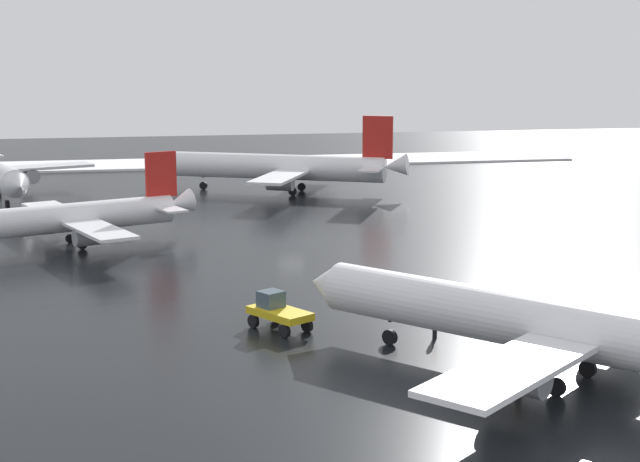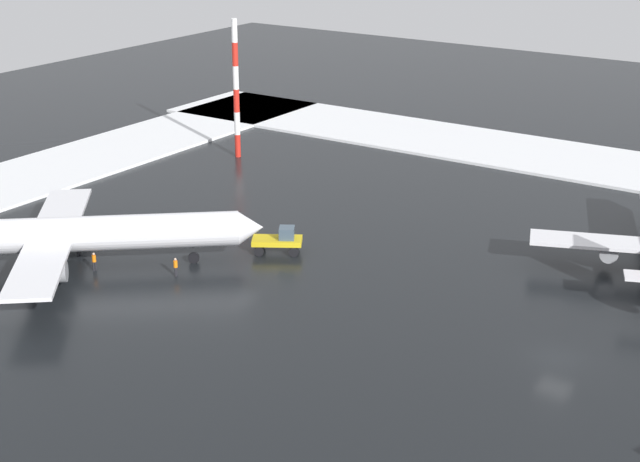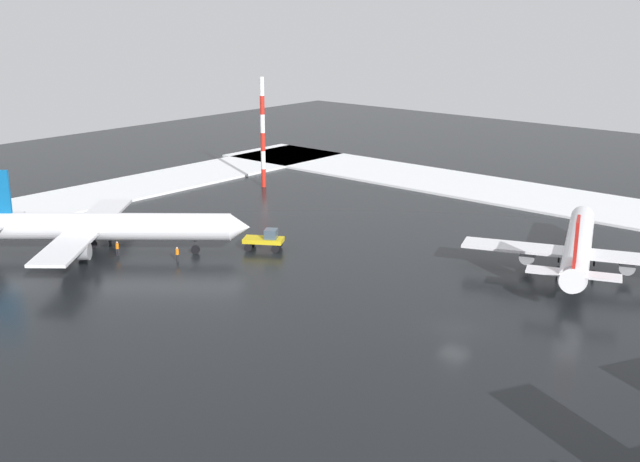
{
  "view_description": "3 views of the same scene",
  "coord_description": "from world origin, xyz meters",
  "px_view_note": "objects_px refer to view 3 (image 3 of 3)",
  "views": [
    {
      "loc": [
        92.11,
        -15.45,
        18.62
      ],
      "look_at": [
        18.95,
        -0.89,
        4.64
      ],
      "focal_mm": 55.0,
      "sensor_mm": 36.0,
      "label": 1
    },
    {
      "loc": [
        -21.03,
        62.64,
        33.58
      ],
      "look_at": [
        21.17,
        -0.53,
        5.42
      ],
      "focal_mm": 55.0,
      "sensor_mm": 36.0,
      "label": 2
    },
    {
      "loc": [
        -33.9,
        57.7,
        27.97
      ],
      "look_at": [
        17.19,
        -1.6,
        5.44
      ],
      "focal_mm": 45.0,
      "sensor_mm": 36.0,
      "label": 3
    }
  ],
  "objects_px": {
    "airplane_parked_portside": "(103,227)",
    "ground_crew_by_nose_gear": "(117,248)",
    "airplane_distant_tail": "(578,246)",
    "ground_crew_near_tug": "(177,253)",
    "pushback_tug": "(266,239)",
    "ground_crew_beside_wing": "(110,238)",
    "antenna_mast": "(263,133)"
  },
  "relations": [
    {
      "from": "airplane_distant_tail",
      "to": "pushback_tug",
      "type": "distance_m",
      "value": 34.78
    },
    {
      "from": "pushback_tug",
      "to": "ground_crew_near_tug",
      "type": "relative_size",
      "value": 2.97
    },
    {
      "from": "ground_crew_beside_wing",
      "to": "ground_crew_by_nose_gear",
      "type": "xyz_separation_m",
      "value": [
        -3.78,
        1.65,
        0.0
      ]
    },
    {
      "from": "airplane_parked_portside",
      "to": "pushback_tug",
      "type": "relative_size",
      "value": 5.34
    },
    {
      "from": "pushback_tug",
      "to": "ground_crew_by_nose_gear",
      "type": "distance_m",
      "value": 16.9
    },
    {
      "from": "airplane_distant_tail",
      "to": "antenna_mast",
      "type": "xyz_separation_m",
      "value": [
        54.1,
        -7.17,
        5.65
      ]
    },
    {
      "from": "pushback_tug",
      "to": "ground_crew_beside_wing",
      "type": "relative_size",
      "value": 2.97
    },
    {
      "from": "ground_crew_near_tug",
      "to": "ground_crew_by_nose_gear",
      "type": "bearing_deg",
      "value": 176.7
    },
    {
      "from": "ground_crew_beside_wing",
      "to": "ground_crew_by_nose_gear",
      "type": "distance_m",
      "value": 4.12
    },
    {
      "from": "airplane_parked_portside",
      "to": "pushback_tug",
      "type": "xyz_separation_m",
      "value": [
        -12.96,
        -13.16,
        -1.94
      ]
    },
    {
      "from": "ground_crew_by_nose_gear",
      "to": "antenna_mast",
      "type": "relative_size",
      "value": 0.1
    },
    {
      "from": "ground_crew_beside_wing",
      "to": "antenna_mast",
      "type": "distance_m",
      "value": 36.21
    },
    {
      "from": "airplane_distant_tail",
      "to": "antenna_mast",
      "type": "height_order",
      "value": "antenna_mast"
    },
    {
      "from": "pushback_tug",
      "to": "ground_crew_near_tug",
      "type": "bearing_deg",
      "value": -145.08
    },
    {
      "from": "ground_crew_near_tug",
      "to": "pushback_tug",
      "type": "bearing_deg",
      "value": 39.15
    },
    {
      "from": "ground_crew_beside_wing",
      "to": "ground_crew_by_nose_gear",
      "type": "bearing_deg",
      "value": -13.56
    },
    {
      "from": "ground_crew_near_tug",
      "to": "ground_crew_beside_wing",
      "type": "bearing_deg",
      "value": 160.25
    },
    {
      "from": "pushback_tug",
      "to": "ground_crew_by_nose_gear",
      "type": "height_order",
      "value": "pushback_tug"
    },
    {
      "from": "ground_crew_by_nose_gear",
      "to": "ground_crew_near_tug",
      "type": "relative_size",
      "value": 1.0
    },
    {
      "from": "airplane_parked_portside",
      "to": "pushback_tug",
      "type": "distance_m",
      "value": 18.58
    },
    {
      "from": "airplane_parked_portside",
      "to": "pushback_tug",
      "type": "bearing_deg",
      "value": 5.55
    },
    {
      "from": "ground_crew_by_nose_gear",
      "to": "antenna_mast",
      "type": "xyz_separation_m",
      "value": [
        12.23,
        -36.06,
        7.51
      ]
    },
    {
      "from": "airplane_distant_tail",
      "to": "ground_crew_near_tug",
      "type": "relative_size",
      "value": 16.19
    },
    {
      "from": "airplane_parked_portside",
      "to": "ground_crew_beside_wing",
      "type": "bearing_deg",
      "value": 92.68
    },
    {
      "from": "airplane_parked_portside",
      "to": "ground_crew_by_nose_gear",
      "type": "xyz_separation_m",
      "value": [
        -1.85,
        -0.44,
        -2.25
      ]
    },
    {
      "from": "ground_crew_beside_wing",
      "to": "airplane_parked_portside",
      "type": "bearing_deg",
      "value": -37.32
    },
    {
      "from": "airplane_distant_tail",
      "to": "ground_crew_by_nose_gear",
      "type": "relative_size",
      "value": 16.19
    },
    {
      "from": "ground_crew_beside_wing",
      "to": "antenna_mast",
      "type": "bearing_deg",
      "value": 113.91
    },
    {
      "from": "airplane_parked_portside",
      "to": "ground_crew_beside_wing",
      "type": "xyz_separation_m",
      "value": [
        1.93,
        -2.1,
        -2.25
      ]
    },
    {
      "from": "antenna_mast",
      "to": "ground_crew_by_nose_gear",
      "type": "bearing_deg",
      "value": 108.73
    },
    {
      "from": "ground_crew_by_nose_gear",
      "to": "ground_crew_beside_wing",
      "type": "bearing_deg",
      "value": 177.51
    },
    {
      "from": "ground_crew_by_nose_gear",
      "to": "antenna_mast",
      "type": "height_order",
      "value": "antenna_mast"
    }
  ]
}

